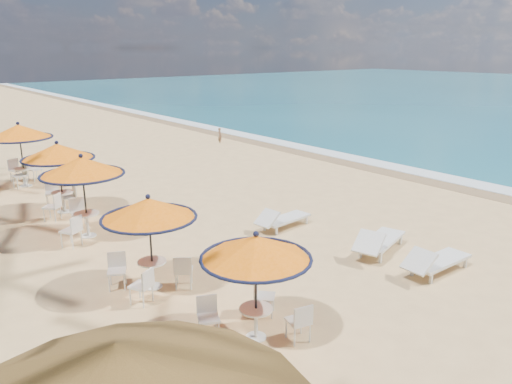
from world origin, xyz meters
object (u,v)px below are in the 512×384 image
station_4 (20,139)px  lounger_far (281,219)px  station_1 (148,221)px  lounger_near (435,261)px  station_0 (256,260)px  lounger_mid (379,241)px  station_2 (81,174)px  station_3 (58,160)px

station_4 → lounger_far: bearing=-65.4°
station_1 → lounger_near: (5.74, -3.70, -1.30)m
station_1 → lounger_far: (4.96, 1.05, -1.32)m
station_4 → lounger_near: size_ratio=1.23×
station_0 → lounger_mid: size_ratio=0.94×
station_1 → lounger_mid: size_ratio=0.98×
station_0 → station_2: 7.33m
station_0 → lounger_near: station_0 is taller
station_2 → lounger_mid: size_ratio=1.08×
lounger_mid → lounger_near: bearing=-105.0°
station_0 → station_4: (-0.33, 14.40, 0.31)m
lounger_near → lounger_mid: bearing=93.2°
lounger_near → lounger_mid: 1.67m
station_2 → lounger_far: bearing=-32.8°
lounger_mid → lounger_far: (-0.74, 3.09, -0.04)m
lounger_mid → station_2: bearing=115.5°
lounger_mid → station_0: bearing=175.2°
lounger_near → lounger_mid: (-0.04, 1.67, 0.02)m
station_1 → station_4: (0.27, 11.31, 0.25)m
lounger_mid → station_4: bearing=95.7°
station_0 → station_1: (-0.59, 3.09, 0.05)m
station_0 → station_2: size_ratio=0.88×
station_2 → station_4: size_ratio=0.96×
station_4 → lounger_mid: bearing=-67.8°
station_0 → station_4: size_ratio=0.84×
station_3 → lounger_mid: size_ratio=1.07×
station_1 → lounger_mid: (5.70, -2.03, -1.28)m
station_2 → lounger_mid: station_2 is taller
station_0 → lounger_far: size_ratio=1.09×
station_3 → lounger_far: 7.65m
station_2 → station_1: bearing=-90.9°
station_3 → station_4: 4.37m
station_0 → lounger_far: 6.15m
lounger_near → lounger_mid: lounger_mid is taller
station_1 → lounger_mid: bearing=-19.6°
station_3 → station_4: station_4 is taller
station_0 → lounger_mid: (5.11, 1.06, -1.23)m
lounger_near → lounger_far: lounger_near is taller
station_1 → lounger_near: station_1 is taller
station_4 → lounger_mid: 14.49m
station_4 → station_2: bearing=-91.6°
station_3 → lounger_far: size_ratio=1.24×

